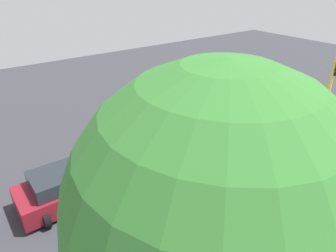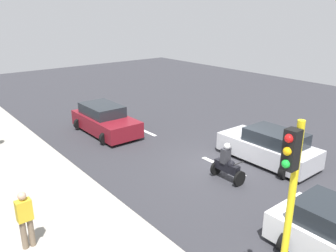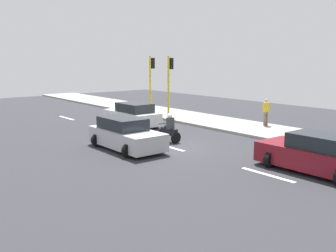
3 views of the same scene
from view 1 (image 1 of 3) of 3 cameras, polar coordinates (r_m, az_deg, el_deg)
ground_plane at (r=17.81m, az=2.48°, el=-1.70°), size 40.00×60.00×0.10m
sidewalk at (r=13.92m, az=21.15°, el=-12.26°), size 4.00×60.00×0.15m
lane_stripe_north at (r=15.29m, az=-15.58°, el=-7.79°), size 0.20×2.40×0.01m
lane_stripe_mid at (r=17.79m, az=2.48°, el=-1.54°), size 0.20×2.40×0.01m
lane_stripe_south at (r=21.70m, az=15.01°, el=2.95°), size 0.20×2.40×0.01m
lane_stripe_far_south at (r=26.40m, az=23.45°, el=5.90°), size 0.20×2.40×0.01m
car_white at (r=20.48m, az=19.55°, el=3.00°), size 2.22×4.21×1.52m
car_silver at (r=19.32m, az=1.19°, el=3.21°), size 2.25×4.31×1.52m
car_maroon at (r=13.25m, az=-16.89°, el=-10.20°), size 2.34×4.43×1.52m
motorcycle at (r=17.50m, az=6.44°, el=0.15°), size 0.60×1.30×1.53m
pedestrian_by_tree at (r=13.19m, az=26.97°, el=-10.60°), size 0.40×0.24×1.69m
traffic_light_midblock at (r=18.21m, az=27.54°, el=6.11°), size 0.49×0.24×4.50m
street_tree_north at (r=4.10m, az=8.70°, el=-14.83°), size 3.77×3.77×7.65m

